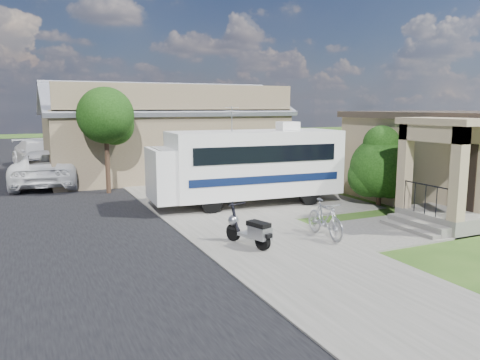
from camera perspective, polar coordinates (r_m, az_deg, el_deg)
name	(u,v)px	position (r m, az deg, el deg)	size (l,w,h in m)	color
ground	(291,234)	(14.04, 6.18, -6.56)	(120.00, 120.00, 0.00)	#214412
street_slab	(15,196)	(21.90, -25.72, -1.76)	(9.00, 80.00, 0.02)	black
sidewalk_slab	(165,185)	(22.70, -9.12, -0.58)	(4.00, 80.00, 0.06)	#595750
driveway_slab	(265,201)	(18.56, 3.02, -2.62)	(7.00, 6.00, 0.05)	#595750
walk_slab	(393,230)	(15.03, 18.10, -5.83)	(4.00, 3.00, 0.05)	#595750
house	(466,157)	(20.63, 25.80, 2.59)	(9.47, 7.80, 3.54)	#907F5B
warehouse	(162,138)	(26.55, -9.48, 5.03)	(12.50, 8.40, 5.04)	#77604A
street_tree_a	(108,118)	(20.90, -15.82, 7.26)	(2.44, 2.40, 4.58)	#322116
street_tree_b	(81,112)	(30.81, -18.81, 7.82)	(2.44, 2.40, 4.73)	#322116
street_tree_c	(68,115)	(39.77, -20.20, 7.48)	(2.44, 2.40, 4.42)	#322116
motorhome	(248,164)	(17.75, 0.98, 2.00)	(7.37, 2.70, 3.72)	white
shrub	(380,165)	(18.44, 16.75, 1.78)	(2.49, 2.37, 3.05)	#322116
scooter	(251,230)	(12.47, 1.30, -6.17)	(0.80, 1.63, 1.10)	black
bicycle	(325,221)	(13.50, 10.32, -4.92)	(0.51, 1.79, 1.08)	#95969B
pickup_truck	(48,167)	(24.29, -22.40, 1.43)	(2.82, 6.12, 1.70)	white
van	(39,154)	(31.42, -23.25, 2.94)	(2.39, 5.88, 1.71)	white
garden_hose	(403,222)	(15.86, 19.24, -4.88)	(0.39, 0.39, 0.17)	#146514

